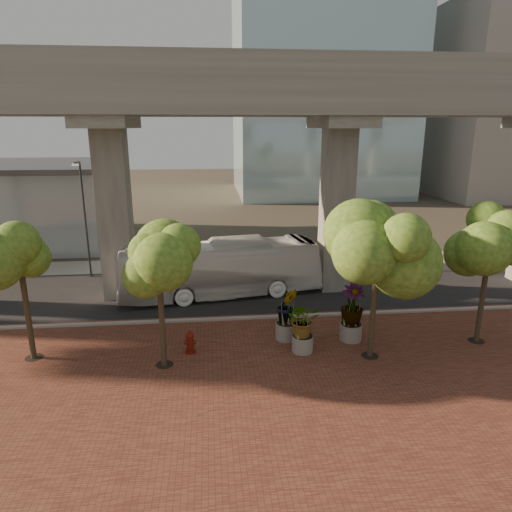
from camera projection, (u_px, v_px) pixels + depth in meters
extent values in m
plane|color=#3C362B|center=(231.00, 305.00, 24.08)|extent=(160.00, 160.00, 0.00)
cube|color=brown|center=(242.00, 388.00, 16.42)|extent=(70.00, 13.00, 0.06)
cube|color=black|center=(230.00, 291.00, 25.99)|extent=(90.00, 8.00, 0.04)
cube|color=#9A968F|center=(233.00, 319.00, 22.15)|extent=(70.00, 0.25, 0.16)
cube|color=#9A968F|center=(226.00, 263.00, 31.25)|extent=(90.00, 3.00, 0.06)
cube|color=gray|center=(228.00, 95.00, 21.58)|extent=(72.00, 2.40, 1.80)
cube|color=gray|center=(225.00, 99.00, 24.65)|extent=(72.00, 2.40, 1.80)
cube|color=gray|center=(228.00, 60.00, 20.15)|extent=(72.00, 0.12, 1.00)
cube|color=gray|center=(224.00, 74.00, 25.31)|extent=(72.00, 0.12, 1.00)
cube|color=#9A948B|center=(510.00, 103.00, 58.93)|extent=(18.00, 16.00, 24.00)
imported|color=silver|center=(220.00, 269.00, 25.02)|extent=(11.34, 4.25, 3.09)
cylinder|color=maroon|center=(191.00, 351.00, 18.91)|extent=(0.44, 0.44, 0.10)
cylinder|color=maroon|center=(190.00, 343.00, 18.82)|extent=(0.29, 0.29, 0.70)
sphere|color=maroon|center=(190.00, 336.00, 18.72)|extent=(0.34, 0.34, 0.34)
cylinder|color=maroon|center=(190.00, 332.00, 18.68)|extent=(0.10, 0.10, 0.12)
cylinder|color=maroon|center=(190.00, 342.00, 18.80)|extent=(0.49, 0.19, 0.19)
cylinder|color=#A29F92|center=(302.00, 343.00, 18.94)|extent=(0.89, 0.89, 0.69)
imported|color=#2F5917|center=(303.00, 319.00, 18.64)|extent=(1.98, 1.98, 1.49)
cylinder|color=#9D988E|center=(351.00, 332.00, 19.96)|extent=(0.96, 0.96, 0.75)
imported|color=#2F5917|center=(352.00, 305.00, 19.62)|extent=(2.34, 2.34, 1.76)
cylinder|color=#ABA79A|center=(287.00, 331.00, 20.06)|extent=(0.97, 0.97, 0.76)
imported|color=#2F5917|center=(287.00, 305.00, 19.73)|extent=(2.16, 2.16, 1.62)
cylinder|color=#4A3D2A|center=(28.00, 316.00, 18.00)|extent=(0.22, 0.22, 3.63)
cylinder|color=black|center=(34.00, 357.00, 18.49)|extent=(0.70, 0.70, 0.01)
cylinder|color=#4A3D2A|center=(162.00, 327.00, 17.51)|extent=(0.22, 0.22, 3.19)
cylinder|color=black|center=(165.00, 364.00, 17.94)|extent=(0.70, 0.70, 0.01)
cylinder|color=#4A3D2A|center=(373.00, 317.00, 18.16)|extent=(0.22, 0.22, 3.39)
cylinder|color=black|center=(370.00, 356.00, 18.63)|extent=(0.70, 0.70, 0.01)
cylinder|color=#4A3D2A|center=(481.00, 306.00, 19.48)|extent=(0.22, 0.22, 3.28)
cylinder|color=black|center=(476.00, 341.00, 19.93)|extent=(0.70, 0.70, 0.01)
cylinder|color=#28282D|center=(86.00, 221.00, 27.54)|extent=(0.12, 0.12, 7.04)
cube|color=#28282D|center=(77.00, 163.00, 26.15)|extent=(0.13, 0.88, 0.13)
cube|color=silver|center=(75.00, 165.00, 25.76)|extent=(0.35, 0.18, 0.11)
cylinder|color=#2F2F34|center=(341.00, 205.00, 29.04)|extent=(0.15, 0.15, 8.48)
cube|color=#2F2F34|center=(347.00, 136.00, 27.37)|extent=(0.16, 1.06, 0.16)
cube|color=silver|center=(349.00, 138.00, 26.89)|extent=(0.42, 0.21, 0.13)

